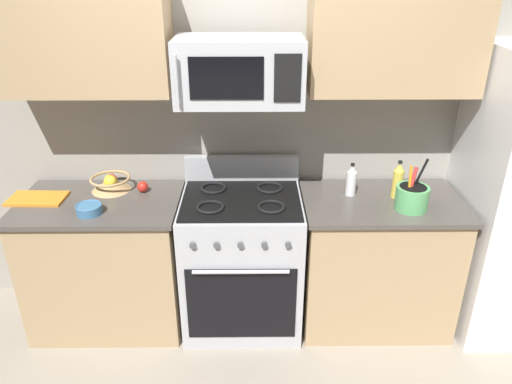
{
  "coord_description": "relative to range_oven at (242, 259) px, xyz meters",
  "views": [
    {
      "loc": [
        0.07,
        -1.99,
        2.26
      ],
      "look_at": [
        0.09,
        0.59,
        1.03
      ],
      "focal_mm": 34.08,
      "sensor_mm": 36.0,
      "label": 1
    }
  ],
  "objects": [
    {
      "name": "microwave",
      "position": [
        -0.0,
        0.03,
        1.23
      ],
      "size": [
        0.71,
        0.44,
        0.36
      ],
      "color": "#B2B5BA"
    },
    {
      "name": "apple_loose",
      "position": [
        -0.64,
        0.13,
        0.47
      ],
      "size": [
        0.07,
        0.07,
        0.07
      ],
      "primitive_type": "sphere",
      "color": "red",
      "rests_on": "counter_left"
    },
    {
      "name": "wall_back",
      "position": [
        0.0,
        0.39,
        0.83
      ],
      "size": [
        8.0,
        0.1,
        2.6
      ],
      "primitive_type": "cube",
      "color": "#9E998E",
      "rests_on": "ground"
    },
    {
      "name": "upper_cabinets_right",
      "position": [
        0.89,
        0.17,
        1.43
      ],
      "size": [
        0.99,
        0.34,
        0.72
      ],
      "color": "tan"
    },
    {
      "name": "cutting_board",
      "position": [
        -1.28,
        0.02,
        0.44
      ],
      "size": [
        0.35,
        0.21,
        0.02
      ],
      "primitive_type": "cube",
      "rotation": [
        0.0,
        0.0,
        -0.03
      ],
      "color": "orange",
      "rests_on": "counter_left"
    },
    {
      "name": "counter_left",
      "position": [
        -0.89,
        -0.0,
        -0.02
      ],
      "size": [
        1.01,
        0.65,
        0.91
      ],
      "color": "tan",
      "rests_on": "ground"
    },
    {
      "name": "counter_right",
      "position": [
        0.89,
        -0.0,
        -0.02
      ],
      "size": [
        1.0,
        0.65,
        0.91
      ],
      "color": "tan",
      "rests_on": "ground"
    },
    {
      "name": "fruit_basket",
      "position": [
        -0.85,
        0.16,
        0.49
      ],
      "size": [
        0.26,
        0.26,
        0.12
      ],
      "color": "tan",
      "rests_on": "counter_left"
    },
    {
      "name": "bottle_vinegar",
      "position": [
        0.7,
        0.08,
        0.53
      ],
      "size": [
        0.06,
        0.06,
        0.21
      ],
      "color": "silver",
      "rests_on": "counter_right"
    },
    {
      "name": "prep_bowl",
      "position": [
        -0.89,
        -0.17,
        0.47
      ],
      "size": [
        0.15,
        0.15,
        0.06
      ],
      "color": "teal",
      "rests_on": "counter_left"
    },
    {
      "name": "utensil_crock",
      "position": [
        1.02,
        -0.12,
        0.52
      ],
      "size": [
        0.19,
        0.19,
        0.32
      ],
      "color": "#59AD66",
      "rests_on": "counter_right"
    },
    {
      "name": "range_oven",
      "position": [
        0.0,
        0.0,
        0.0
      ],
      "size": [
        0.76,
        0.69,
        1.09
      ],
      "color": "#B2B5BA",
      "rests_on": "ground"
    },
    {
      "name": "bottle_oil",
      "position": [
        0.98,
        0.04,
        0.55
      ],
      "size": [
        0.07,
        0.07,
        0.24
      ],
      "color": "gold",
      "rests_on": "counter_right"
    },
    {
      "name": "upper_cabinets_left",
      "position": [
        -0.9,
        0.17,
        1.43
      ],
      "size": [
        1.0,
        0.34,
        0.72
      ],
      "color": "tan"
    }
  ]
}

